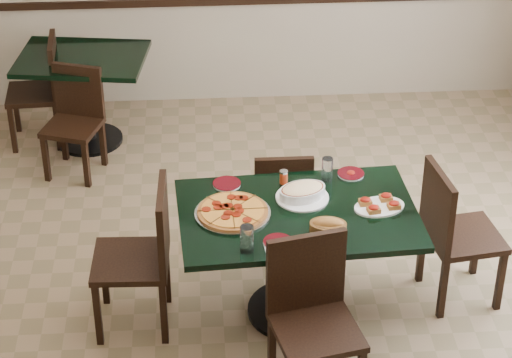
{
  "coord_description": "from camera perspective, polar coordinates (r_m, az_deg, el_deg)",
  "views": [
    {
      "loc": [
        -0.39,
        -5.02,
        4.0
      ],
      "look_at": [
        -0.06,
        0.0,
        0.87
      ],
      "focal_mm": 70.0,
      "sensor_mm": 36.0,
      "label": 1
    }
  ],
  "objects": [
    {
      "name": "chair_near",
      "position": [
        5.47,
        3.2,
        -7.47
      ],
      "size": [
        0.53,
        0.53,
        0.95
      ],
      "rotation": [
        0.0,
        0.0,
        0.22
      ],
      "color": "black",
      "rests_on": "floor"
    },
    {
      "name": "bread_basket",
      "position": [
        5.67,
        4.14,
        -2.7
      ],
      "size": [
        0.23,
        0.18,
        0.09
      ],
      "rotation": [
        0.0,
        0.0,
        -0.16
      ],
      "color": "brown",
      "rests_on": "main_table"
    },
    {
      "name": "chair_far",
      "position": [
        6.53,
        1.51,
        -1.1
      ],
      "size": [
        0.38,
        0.38,
        0.81
      ],
      "rotation": [
        0.0,
        0.0,
        3.14
      ],
      "color": "black",
      "rests_on": "floor"
    },
    {
      "name": "floor",
      "position": [
        6.44,
        0.53,
        -6.56
      ],
      "size": [
        5.5,
        5.5,
        0.0
      ],
      "primitive_type": "plane",
      "color": "#796246",
      "rests_on": "ground"
    },
    {
      "name": "back_table",
      "position": [
        7.94,
        -9.79,
        5.44
      ],
      "size": [
        1.06,
        0.83,
        0.75
      ],
      "rotation": [
        0.0,
        0.0,
        -0.14
      ],
      "color": "black",
      "rests_on": "floor"
    },
    {
      "name": "pepper_shaker",
      "position": [
        6.09,
        1.59,
        0.13
      ],
      "size": [
        0.05,
        0.05,
        0.09
      ],
      "color": "#AC2912",
      "rests_on": "main_table"
    },
    {
      "name": "side_plate_near",
      "position": [
        5.59,
        1.27,
        -3.63
      ],
      "size": [
        0.17,
        0.17,
        0.02
      ],
      "rotation": [
        0.0,
        0.0,
        0.36
      ],
      "color": "white",
      "rests_on": "main_table"
    },
    {
      "name": "room_shell",
      "position": [
        7.46,
        7.56,
        9.29
      ],
      "size": [
        5.5,
        5.5,
        5.5
      ],
      "color": "white",
      "rests_on": "floor"
    },
    {
      "name": "back_chair_left",
      "position": [
        8.05,
        -12.09,
        5.26
      ],
      "size": [
        0.43,
        0.43,
        0.88
      ],
      "rotation": [
        0.0,
        0.0,
        -1.52
      ],
      "color": "black",
      "rests_on": "floor"
    },
    {
      "name": "side_plate_far_l",
      "position": [
        6.1,
        -1.68,
        -0.28
      ],
      "size": [
        0.17,
        0.17,
        0.02
      ],
      "rotation": [
        0.0,
        0.0,
        0.25
      ],
      "color": "white",
      "rests_on": "main_table"
    },
    {
      "name": "water_glass_a",
      "position": [
        6.13,
        4.09,
        0.57
      ],
      "size": [
        0.07,
        0.07,
        0.15
      ],
      "primitive_type": "cylinder",
      "color": "silver",
      "rests_on": "main_table"
    },
    {
      "name": "chair_right",
      "position": [
        6.22,
        11.14,
        -2.77
      ],
      "size": [
        0.5,
        0.5,
        0.93
      ],
      "rotation": [
        0.0,
        0.0,
        1.72
      ],
      "color": "black",
      "rests_on": "floor"
    },
    {
      "name": "water_glass_b",
      "position": [
        5.48,
        -0.52,
        -3.45
      ],
      "size": [
        0.08,
        0.08,
        0.16
      ],
      "primitive_type": "cylinder",
      "color": "silver",
      "rests_on": "main_table"
    },
    {
      "name": "chair_left",
      "position": [
        5.93,
        -6.36,
        -4.05
      ],
      "size": [
        0.46,
        0.46,
        0.96
      ],
      "rotation": [
        0.0,
        0.0,
        -1.61
      ],
      "color": "black",
      "rests_on": "floor"
    },
    {
      "name": "lasagna_casserole",
      "position": [
        5.95,
        2.66,
        -0.74
      ],
      "size": [
        0.33,
        0.32,
        0.09
      ],
      "rotation": [
        0.0,
        0.0,
        0.34
      ],
      "color": "white",
      "rests_on": "main_table"
    },
    {
      "name": "back_chair_near",
      "position": [
        7.62,
        -10.28,
        3.61
      ],
      "size": [
        0.49,
        0.49,
        0.83
      ],
      "rotation": [
        0.0,
        0.0,
        -0.32
      ],
      "color": "black",
      "rests_on": "floor"
    },
    {
      "name": "side_plate_far_r",
      "position": [
        6.22,
        5.44,
        0.31
      ],
      "size": [
        0.17,
        0.17,
        0.03
      ],
      "rotation": [
        0.0,
        0.0,
        0.36
      ],
      "color": "white",
      "rests_on": "main_table"
    },
    {
      "name": "main_table",
      "position": [
        5.96,
        2.38,
        -3.36
      ],
      "size": [
        1.45,
        0.98,
        0.75
      ],
      "rotation": [
        0.0,
        0.0,
        0.06
      ],
      "color": "black",
      "rests_on": "floor"
    },
    {
      "name": "pepperoni_pizza",
      "position": [
        5.82,
        -1.34,
        -1.87
      ],
      "size": [
        0.45,
        0.45,
        0.04
      ],
      "rotation": [
        0.0,
        0.0,
        0.01
      ],
      "color": "#B3B2B9",
      "rests_on": "main_table"
    },
    {
      "name": "napkin_setting",
      "position": [
        5.54,
        1.28,
        -4.01
      ],
      "size": [
        0.16,
        0.16,
        0.01
      ],
      "rotation": [
        0.0,
        0.0,
        0.08
      ],
      "color": "white",
      "rests_on": "main_table"
    },
    {
      "name": "bruschetta_platter",
      "position": [
        5.92,
        7.07,
        -1.46
      ],
      "size": [
        0.35,
        0.28,
        0.05
      ],
      "rotation": [
        0.0,
        0.0,
        0.24
      ],
      "color": "white",
      "rests_on": "main_table"
    }
  ]
}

